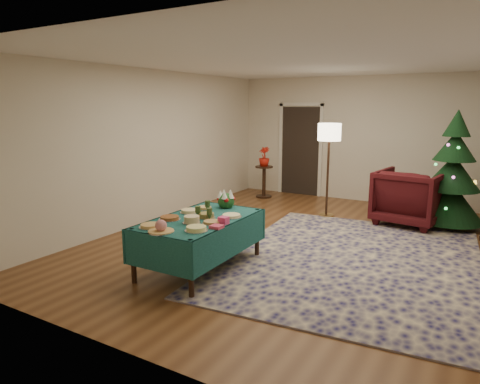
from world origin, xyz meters
The scene contains 25 objects.
room_shell centered at (0.00, 0.00, 1.35)m, with size 7.00×7.00×7.00m.
doorway centered at (-1.60, 3.48, 1.10)m, with size 1.08×0.04×2.16m.
rug centered at (0.75, -0.32, 0.01)m, with size 3.20×4.20×0.02m, color #151348.
buffet_table centered at (-0.86, -1.60, 0.54)m, with size 1.03×1.73×0.67m.
platter_0 centered at (-1.11, -2.23, 0.69)m, with size 0.27×0.27×0.04m.
platter_1 centered at (-0.88, -2.31, 0.73)m, with size 0.30×0.30×0.14m.
platter_2 centered at (-0.56, -2.07, 0.69)m, with size 0.27×0.27×0.06m.
platter_3 centered at (-1.14, -1.85, 0.69)m, with size 0.27×0.27×0.05m.
platter_4 centered at (-0.81, -1.83, 0.71)m, with size 0.22×0.22×0.09m.
platter_5 centered at (-0.58, -1.73, 0.69)m, with size 0.24×0.24×0.04m.
platter_6 centered at (-1.14, -1.43, 0.69)m, with size 0.25×0.25×0.05m.
platter_7 centered at (-0.80, -1.54, 0.70)m, with size 0.23×0.23×0.06m.
platter_8 centered at (-0.54, -1.34, 0.69)m, with size 0.27×0.27×0.04m.
platter_9 centered at (-1.09, -1.17, 0.69)m, with size 0.22×0.22×0.04m.
goblet_0 centered at (-0.96, -1.28, 0.75)m, with size 0.07×0.07×0.16m.
goblet_1 centered at (-0.70, -1.61, 0.75)m, with size 0.07×0.07×0.16m.
goblet_2 centered at (-0.88, -1.60, 0.75)m, with size 0.07×0.07×0.16m.
napkin_stack centered at (-0.43, -1.86, 0.69)m, with size 0.13×0.13×0.04m, color #D73B5D.
gift_box centered at (-0.45, -1.67, 0.71)m, with size 0.11×0.11×0.09m, color #E94081.
centerpiece centered at (-0.88, -0.93, 0.79)m, with size 0.24×0.24×0.28m.
armchair centered at (1.09, 1.97, 0.54)m, with size 1.04×0.98×1.07m, color #3C0D10.
floor_lamp centered at (-0.35, 1.80, 1.49)m, with size 0.43×0.43×1.75m.
side_table centered at (-2.16, 2.72, 0.35)m, with size 0.40×0.40×0.72m.
potted_plant centered at (-2.16, 2.72, 0.84)m, with size 0.24×0.44×0.24m, color red.
christmas_tree centered at (1.72, 2.19, 0.91)m, with size 1.18×1.18×2.02m.
Camera 1 is at (2.23, -5.86, 2.07)m, focal length 32.00 mm.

